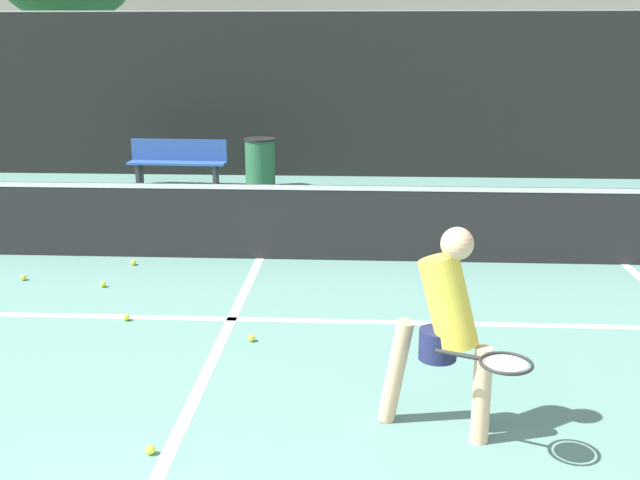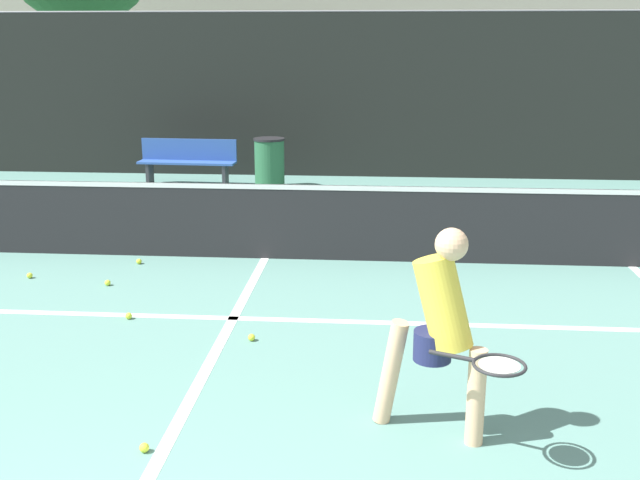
% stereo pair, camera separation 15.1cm
% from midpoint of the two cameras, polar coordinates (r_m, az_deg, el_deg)
% --- Properties ---
extents(court_service_line, '(8.25, 0.10, 0.01)m').
position_cam_midpoint_polar(court_service_line, '(7.50, -6.06, -5.94)').
color(court_service_line, white).
rests_on(court_service_line, ground).
extents(court_center_mark, '(0.10, 6.20, 0.01)m').
position_cam_midpoint_polar(court_center_mark, '(6.60, -7.64, -9.03)').
color(court_center_mark, white).
rests_on(court_center_mark, ground).
extents(net, '(11.09, 0.09, 1.07)m').
position_cam_midpoint_polar(net, '(9.33, -3.80, 1.61)').
color(net, slate).
rests_on(net, ground).
extents(fence_back, '(24.00, 0.06, 3.20)m').
position_cam_midpoint_polar(fence_back, '(14.97, -0.58, 10.95)').
color(fence_back, black).
rests_on(fence_back, ground).
extents(player_practicing, '(1.03, 0.84, 1.50)m').
position_cam_midpoint_polar(player_practicing, '(5.14, 10.02, -6.36)').
color(player_practicing, '#DBAD84').
rests_on(player_practicing, ground).
extents(tennis_ball_scattered_2, '(0.07, 0.07, 0.07)m').
position_cam_midpoint_polar(tennis_ball_scattered_2, '(7.65, -13.82, -5.64)').
color(tennis_ball_scattered_2, '#D1E033').
rests_on(tennis_ball_scattered_2, ground).
extents(tennis_ball_scattered_3, '(0.07, 0.07, 0.07)m').
position_cam_midpoint_polar(tennis_ball_scattered_3, '(9.45, -13.18, -1.60)').
color(tennis_ball_scattered_3, '#D1E033').
rests_on(tennis_ball_scattered_3, ground).
extents(tennis_ball_scattered_4, '(0.07, 0.07, 0.07)m').
position_cam_midpoint_polar(tennis_ball_scattered_4, '(9.26, -20.81, -2.54)').
color(tennis_ball_scattered_4, '#D1E033').
rests_on(tennis_ball_scattered_4, ground).
extents(tennis_ball_scattered_6, '(0.07, 0.07, 0.07)m').
position_cam_midpoint_polar(tennis_ball_scattered_6, '(8.72, -15.40, -3.16)').
color(tennis_ball_scattered_6, '#D1E033').
rests_on(tennis_ball_scattered_6, ground).
extents(tennis_ball_scattered_7, '(0.07, 0.07, 0.07)m').
position_cam_midpoint_polar(tennis_ball_scattered_7, '(6.94, -4.61, -7.41)').
color(tennis_ball_scattered_7, '#D1E033').
rests_on(tennis_ball_scattered_7, ground).
extents(tennis_ball_scattered_8, '(0.07, 0.07, 0.07)m').
position_cam_midpoint_polar(tennis_ball_scattered_8, '(5.32, -12.43, -15.20)').
color(tennis_ball_scattered_8, '#D1E033').
rests_on(tennis_ball_scattered_8, ground).
extents(courtside_bench, '(1.84, 0.46, 0.86)m').
position_cam_midpoint_polar(courtside_bench, '(14.30, -9.74, 6.03)').
color(courtside_bench, '#2D519E').
rests_on(courtside_bench, ground).
extents(trash_bin, '(0.57, 0.57, 0.91)m').
position_cam_midpoint_polar(trash_bin, '(13.90, -3.56, 5.89)').
color(trash_bin, '#28603D').
rests_on(trash_bin, ground).
extents(parked_car, '(1.64, 3.93, 1.33)m').
position_cam_midpoint_polar(parked_car, '(18.30, 14.05, 8.03)').
color(parked_car, navy).
rests_on(parked_car, ground).
extents(building_far, '(36.00, 2.40, 5.85)m').
position_cam_midpoint_polar(building_far, '(31.52, 2.22, 15.58)').
color(building_far, gray).
rests_on(building_far, ground).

